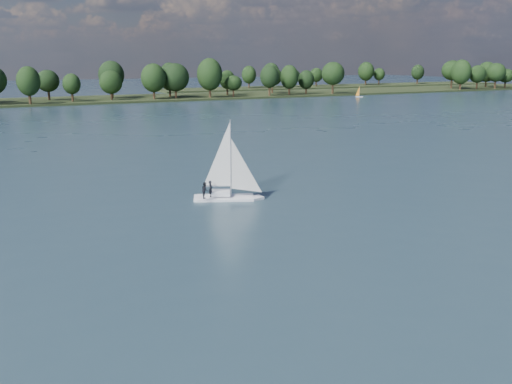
# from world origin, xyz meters

# --- Properties ---
(ground) EXTENTS (700.00, 700.00, 0.00)m
(ground) POSITION_xyz_m (0.00, 100.00, 0.00)
(ground) COLOR #233342
(ground) RESTS_ON ground
(far_shore) EXTENTS (660.00, 40.00, 1.50)m
(far_shore) POSITION_xyz_m (0.00, 212.00, 0.00)
(far_shore) COLOR black
(far_shore) RESTS_ON ground
(far_shore_back) EXTENTS (220.00, 30.00, 1.40)m
(far_shore_back) POSITION_xyz_m (160.00, 260.00, 0.00)
(far_shore_back) COLOR black
(far_shore_back) RESTS_ON ground
(sailboat) EXTENTS (7.42, 4.81, 9.51)m
(sailboat) POSITION_xyz_m (-11.19, 45.17, 2.65)
(sailboat) COLOR white
(sailboat) RESTS_ON ground
(dinghy_orange) EXTENTS (3.14, 2.75, 4.83)m
(dinghy_orange) POSITION_xyz_m (113.32, 182.41, 1.14)
(dinghy_orange) COLOR white
(dinghy_orange) RESTS_ON ground
(treeline) EXTENTS (562.90, 73.67, 17.64)m
(treeline) POSITION_xyz_m (-4.20, 207.65, 8.08)
(treeline) COLOR black
(treeline) RESTS_ON ground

